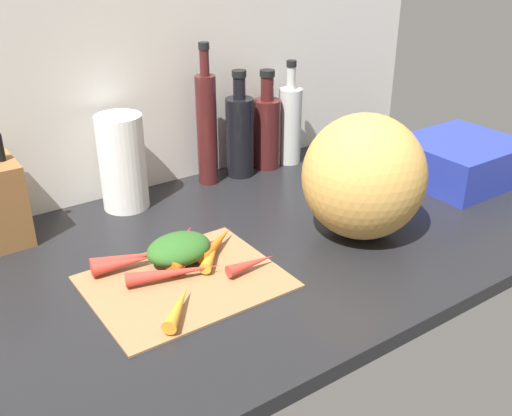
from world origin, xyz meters
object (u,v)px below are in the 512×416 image
bottle_0 (207,127)px  bottle_2 (267,130)px  cutting_board (185,281)px  carrot_1 (184,240)px  winter_squash (364,177)px  carrot_2 (191,254)px  bottle_3 (290,124)px  carrot_6 (213,251)px  bottle_1 (240,134)px  carrot_3 (175,273)px  dish_rack (460,160)px  carrot_5 (217,243)px  carrot_8 (129,259)px  carrot_4 (252,264)px  carrot_0 (179,306)px  carrot_7 (123,263)px  paper_towel_roll (123,162)px  carrot_9 (193,244)px

bottle_0 → bottle_2: size_ratio=1.34×
cutting_board → carrot_1: 11.97cm
winter_squash → bottle_2: bearing=81.9°
carrot_2 → bottle_3: 59.16cm
carrot_6 → bottle_1: bottle_1 is taller
cutting_board → bottle_2: 60.55cm
carrot_3 → dish_rack: bearing=1.0°
carrot_5 → carrot_3: bearing=-157.8°
carrot_2 → carrot_8: carrot_8 is taller
carrot_4 → carrot_0: bearing=-166.0°
carrot_7 → bottle_3: size_ratio=0.42×
winter_squash → bottle_3: (13.05, 41.42, -2.11)cm
carrot_1 → bottle_2: 49.67cm
carrot_6 → carrot_7: bearing=161.9°
carrot_5 → bottle_3: (42.46, 31.23, 8.72)cm
carrot_1 → carrot_8: 12.11cm
carrot_6 → paper_towel_roll: 33.80cm
carrot_4 → paper_towel_roll: size_ratio=0.47×
carrot_2 → bottle_1: size_ratio=0.46×
bottle_1 → dish_rack: bearing=-38.2°
carrot_1 → winter_squash: 38.87cm
bottle_2 → bottle_1: bearing=-175.9°
carrot_1 → carrot_3: (-6.95, -9.26, -0.39)cm
carrot_0 → dish_rack: dish_rack is taller
carrot_3 → dish_rack: dish_rack is taller
carrot_8 → carrot_9: bearing=-6.9°
carrot_4 → carrot_9: bearing=113.9°
carrot_2 → carrot_9: carrot_2 is taller
winter_squash → bottle_1: bearing=94.1°
carrot_0 → carrot_9: 21.03cm
carrot_9 → bottle_0: bottle_0 is taller
carrot_7 → carrot_1: bearing=3.9°
cutting_board → winter_squash: winter_squash is taller
carrot_5 → bottle_2: bottle_2 is taller
bottle_1 → bottle_3: size_ratio=0.98×
carrot_0 → paper_towel_roll: 47.06cm
carrot_3 → carrot_4: size_ratio=1.72×
cutting_board → carrot_5: (10.55, 6.06, 1.82)cm
carrot_8 → carrot_9: carrot_8 is taller
bottle_3 → carrot_4: bearing=-134.7°
carrot_1 → carrot_9: size_ratio=1.03×
carrot_2 → paper_towel_roll: paper_towel_roll is taller
carrot_3 → bottle_1: (38.40, 36.34, 8.99)cm
carrot_3 → bottle_3: bottle_3 is taller
carrot_8 → bottle_3: bottle_3 is taller
carrot_7 → winter_squash: bearing=-15.9°
carrot_1 → carrot_7: size_ratio=1.01×
bottle_2 → carrot_1: bearing=-145.6°
bottle_0 → carrot_5: bearing=-118.1°
carrot_4 → winter_squash: (27.94, -0.02, 11.08)cm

